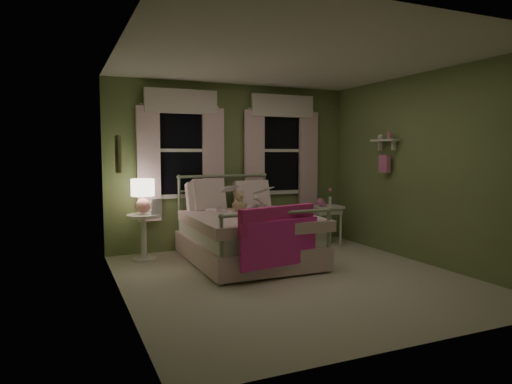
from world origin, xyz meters
name	(u,v)px	position (x,y,z in m)	size (l,w,h in m)	color
room_shell	(295,171)	(0.00, 0.00, 1.30)	(4.20, 4.20, 4.20)	beige
bed	(246,235)	(-0.20, 1.03, 0.38)	(1.58, 2.03, 1.18)	white
pink_throw	(279,229)	(-0.20, 0.01, 0.61)	(1.09, 0.37, 0.71)	#E82D8A
child_left	(217,192)	(-0.48, 1.46, 0.94)	(0.27, 0.18, 0.75)	#F7D1DD
child_right	(253,190)	(0.08, 1.46, 0.96)	(0.38, 0.29, 0.77)	#F7D1DD
book_left	(223,192)	(-0.48, 1.21, 0.96)	(0.20, 0.27, 0.03)	beige
book_right	(259,194)	(0.08, 1.21, 0.92)	(0.20, 0.27, 0.02)	beige
teddy_bear	(239,203)	(-0.20, 1.30, 0.79)	(0.23, 0.19, 0.32)	tan
nightstand_left	(144,231)	(-1.50, 1.68, 0.42)	(0.46, 0.46, 0.65)	white
table_lamp	(143,193)	(-1.50, 1.68, 0.95)	(0.33, 0.33, 0.49)	#E08D84
book_nightstand	(151,214)	(-1.40, 1.60, 0.66)	(0.16, 0.22, 0.02)	beige
nightstand_right	(325,212)	(1.41, 1.55, 0.55)	(0.50, 0.40, 0.64)	white
pink_toy	(320,202)	(1.31, 1.54, 0.71)	(0.14, 0.18, 0.14)	pink
bud_vase	(330,197)	(1.53, 1.60, 0.79)	(0.06, 0.06, 0.28)	white
window_left	(181,146)	(-0.85, 2.03, 1.62)	(1.34, 0.13, 1.96)	black
window_right	(282,146)	(0.85, 2.03, 1.62)	(1.34, 0.13, 1.96)	black
wall_shelf	(385,152)	(1.90, 0.70, 1.52)	(0.15, 0.50, 0.60)	white
framed_picture	(118,154)	(-1.95, 0.60, 1.50)	(0.03, 0.32, 0.42)	beige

